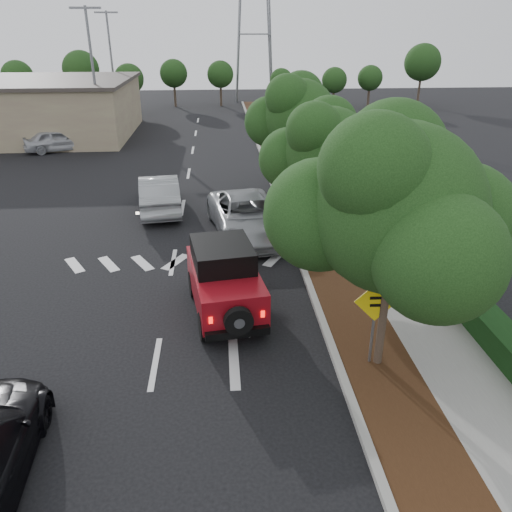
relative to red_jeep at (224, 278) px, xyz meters
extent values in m
plane|color=black|center=(-1.81, -2.56, -1.07)|extent=(120.00, 120.00, 0.00)
cube|color=#9E9B93|center=(2.79, 9.44, -0.99)|extent=(0.20, 70.00, 0.15)
cube|color=black|center=(3.79, 9.44, -1.01)|extent=(1.80, 70.00, 0.12)
cube|color=gray|center=(5.69, 9.44, -1.01)|extent=(2.00, 70.00, 0.12)
cube|color=black|center=(7.09, 9.44, -0.67)|extent=(0.80, 70.00, 0.80)
cylinder|color=black|center=(-0.94, 0.94, -0.66)|extent=(0.40, 0.84, 0.80)
cylinder|color=black|center=(0.61, 1.17, -0.66)|extent=(0.40, 0.84, 0.80)
cylinder|color=black|center=(-0.55, -1.56, -0.66)|extent=(0.40, 0.84, 0.80)
cylinder|color=black|center=(0.99, -1.32, -0.66)|extent=(0.40, 0.84, 0.80)
cube|color=maroon|center=(0.03, -0.19, -0.11)|extent=(2.35, 3.94, 1.00)
cube|color=black|center=(-0.02, 0.11, 0.71)|extent=(1.95, 2.27, 0.64)
cube|color=maroon|center=(-0.18, 1.20, -0.19)|extent=(1.73, 1.27, 0.82)
cube|color=black|center=(0.32, -2.11, -0.56)|extent=(1.72, 0.44, 0.22)
cylinder|color=black|center=(0.34, -2.25, -0.11)|extent=(0.79, 0.33, 0.76)
cube|color=#FF190C|center=(-0.37, -2.15, -0.11)|extent=(0.11, 0.05, 0.18)
cube|color=#FF190C|center=(0.99, -1.94, -0.11)|extent=(0.11, 0.05, 0.18)
imported|color=#929599|center=(1.05, 5.91, -0.27)|extent=(3.50, 6.07, 1.59)
imported|color=#93979A|center=(-2.81, 9.18, -0.24)|extent=(2.37, 5.17, 1.64)
imported|color=#B5B7BD|center=(-10.91, 21.85, -0.32)|extent=(4.74, 3.27, 1.50)
cylinder|color=slate|center=(3.59, -3.03, 0.10)|extent=(0.07, 0.07, 2.09)
cube|color=yellow|center=(3.59, -3.06, 0.80)|extent=(1.07, 0.06, 1.07)
cube|color=black|center=(3.59, -3.08, 0.90)|extent=(0.34, 0.02, 0.07)
cube|color=black|center=(3.59, -3.08, 0.70)|extent=(0.30, 0.02, 0.07)
cylinder|color=brown|center=(6.59, -1.03, -0.61)|extent=(0.72, 0.72, 0.64)
sphere|color=black|center=(6.59, -1.03, 0.00)|extent=(0.80, 0.80, 0.80)
imported|color=black|center=(6.59, -1.03, 0.09)|extent=(0.75, 0.67, 0.76)
camera|label=1|loc=(-0.03, -13.08, 6.73)|focal=35.00mm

